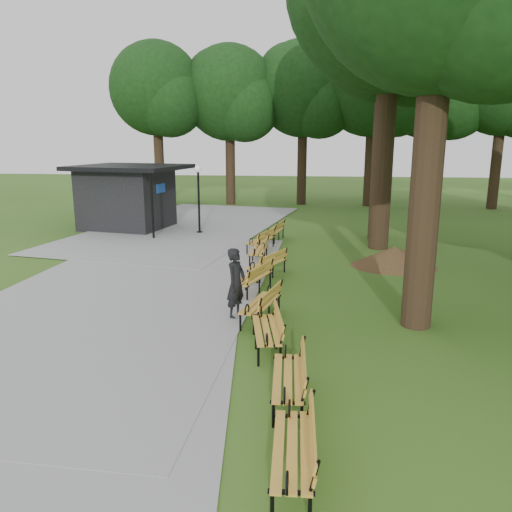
# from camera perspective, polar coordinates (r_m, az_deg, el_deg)

# --- Properties ---
(ground) EXTENTS (100.00, 100.00, 0.00)m
(ground) POSITION_cam_1_polar(r_m,az_deg,el_deg) (11.72, -1.31, -8.93)
(ground) COLOR #2F5819
(ground) RESTS_ON ground
(path) EXTENTS (12.00, 38.00, 0.06)m
(path) POSITION_cam_1_polar(r_m,az_deg,el_deg) (15.44, -14.66, -3.72)
(path) COLOR #97979A
(path) RESTS_ON ground
(person) EXTENTS (0.63, 0.76, 1.79)m
(person) POSITION_cam_1_polar(r_m,az_deg,el_deg) (12.51, -2.28, -3.13)
(person) COLOR black
(person) RESTS_ON ground
(kiosk) EXTENTS (5.75, 5.23, 3.14)m
(kiosk) POSITION_cam_1_polar(r_m,az_deg,el_deg) (25.92, -14.50, 6.52)
(kiosk) COLOR black
(kiosk) RESTS_ON ground
(lamp_post) EXTENTS (0.32, 0.32, 3.20)m
(lamp_post) POSITION_cam_1_polar(r_m,az_deg,el_deg) (23.75, -6.57, 8.03)
(lamp_post) COLOR black
(lamp_post) RESTS_ON ground
(dirt_mound) EXTENTS (2.53, 2.53, 0.73)m
(dirt_mound) POSITION_cam_1_polar(r_m,az_deg,el_deg) (18.31, 15.44, -0.04)
(dirt_mound) COLOR #47301C
(dirt_mound) RESTS_ON ground
(bench_0) EXTENTS (0.70, 1.92, 0.88)m
(bench_0) POSITION_cam_1_polar(r_m,az_deg,el_deg) (7.08, 4.12, -21.04)
(bench_0) COLOR gold
(bench_0) RESTS_ON ground
(bench_1) EXTENTS (0.73, 1.93, 0.88)m
(bench_1) POSITION_cam_1_polar(r_m,az_deg,el_deg) (8.82, 3.65, -13.63)
(bench_1) COLOR gold
(bench_1) RESTS_ON ground
(bench_2) EXTENTS (0.96, 1.98, 0.88)m
(bench_2) POSITION_cam_1_polar(r_m,az_deg,el_deg) (10.80, 1.17, -8.38)
(bench_2) COLOR gold
(bench_2) RESTS_ON ground
(bench_3) EXTENTS (1.06, 2.00, 0.88)m
(bench_3) POSITION_cam_1_polar(r_m,az_deg,el_deg) (12.43, 0.53, -5.43)
(bench_3) COLOR gold
(bench_3) RESTS_ON ground
(bench_4) EXTENTS (1.20, 2.00, 0.88)m
(bench_4) POSITION_cam_1_polar(r_m,az_deg,el_deg) (14.67, -0.41, -2.50)
(bench_4) COLOR gold
(bench_4) RESTS_ON ground
(bench_5) EXTENTS (1.37, 1.99, 0.88)m
(bench_5) POSITION_cam_1_polar(r_m,az_deg,el_deg) (16.27, 1.24, -0.92)
(bench_5) COLOR gold
(bench_5) RESTS_ON ground
(bench_6) EXTENTS (0.65, 1.90, 0.88)m
(bench_6) POSITION_cam_1_polar(r_m,az_deg,el_deg) (18.26, 0.29, 0.66)
(bench_6) COLOR gold
(bench_6) RESTS_ON ground
(bench_7) EXTENTS (1.17, 2.00, 0.88)m
(bench_7) POSITION_cam_1_polar(r_m,az_deg,el_deg) (20.03, 0.52, 1.78)
(bench_7) COLOR gold
(bench_7) RESTS_ON ground
(bench_8) EXTENTS (0.95, 1.98, 0.88)m
(bench_8) POSITION_cam_1_polar(r_m,az_deg,el_deg) (22.07, 2.06, 2.85)
(bench_8) COLOR gold
(bench_8) RESTS_ON ground
(lawn_tree_4) EXTENTS (6.63, 6.63, 12.50)m
(lawn_tree_4) POSITION_cam_1_polar(r_m,az_deg,el_deg) (23.43, 14.77, 24.37)
(lawn_tree_4) COLOR black
(lawn_tree_4) RESTS_ON ground
(tree_backdrop) EXTENTS (37.64, 9.08, 15.38)m
(tree_backdrop) POSITION_cam_1_polar(r_m,az_deg,el_deg) (34.25, 15.55, 18.27)
(tree_backdrop) COLOR black
(tree_backdrop) RESTS_ON ground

